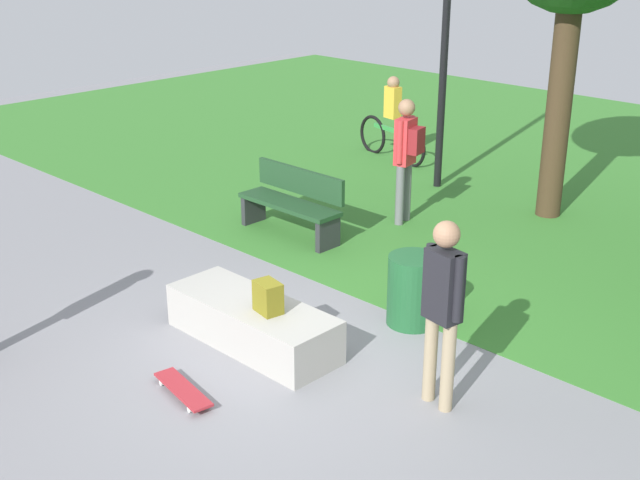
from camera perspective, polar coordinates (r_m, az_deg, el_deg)
name	(u,v)px	position (r m, az deg, el deg)	size (l,w,h in m)	color
ground_plane	(285,362)	(8.25, -2.46, -8.39)	(28.00, 28.00, 0.00)	gray
grass_lawn	(633,187)	(14.31, 20.79, 3.41)	(26.60, 12.42, 0.01)	#387A2D
concrete_ledge	(253,323)	(8.49, -4.67, -5.73)	(1.95, 0.71, 0.47)	#A8A59E
backpack_on_ledge	(268,297)	(8.11, -3.61, -3.96)	(0.28, 0.20, 0.32)	olive
skater_watching	(443,300)	(7.17, 8.48, -4.14)	(0.43, 0.25, 1.76)	tan
skateboard_by_ledge	(183,390)	(7.78, -9.44, -10.15)	(0.82, 0.33, 0.08)	#A5262D
park_bench_by_oak	(293,201)	(11.27, -1.90, 2.72)	(1.60, 0.47, 0.91)	#1E4223
lamp_post	(447,2)	(13.03, 8.77, 15.92)	(0.28, 0.28, 4.84)	black
trash_bin	(413,290)	(8.86, 6.44, -3.46)	(0.55, 0.55, 0.77)	#1E592D
pedestrian_with_backpack	(407,150)	(11.59, 6.00, 6.22)	(0.39, 0.42, 1.78)	slate
cyclist_on_bicycle	(392,124)	(14.93, 5.00, 7.97)	(1.80, 0.42, 1.52)	black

